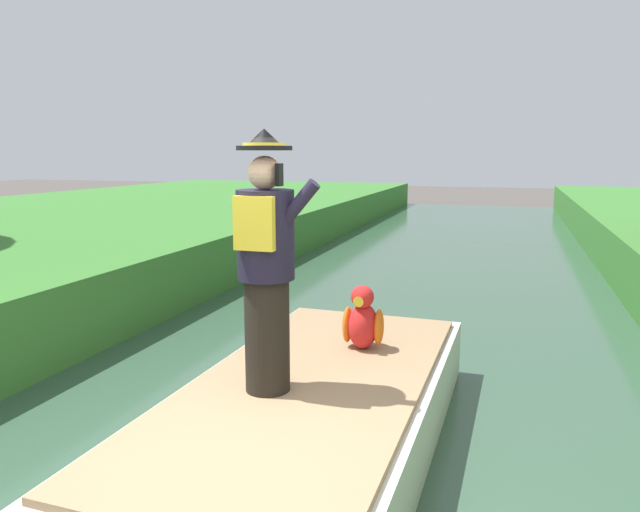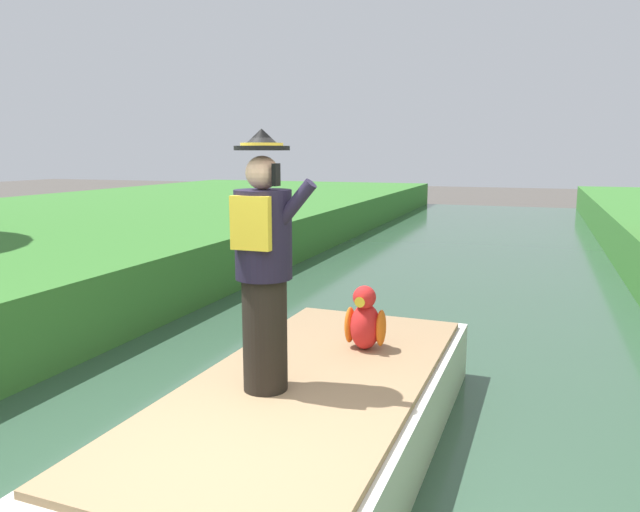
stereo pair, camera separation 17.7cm
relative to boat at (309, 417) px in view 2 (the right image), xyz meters
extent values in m
cube|color=silver|center=(0.00, 0.00, -0.02)|extent=(1.89, 4.24, 0.56)
cube|color=#997A56|center=(0.00, 0.00, 0.28)|extent=(1.74, 3.90, 0.05)
cylinder|color=black|center=(-0.23, -0.28, 0.72)|extent=(0.32, 0.32, 0.82)
cylinder|color=black|center=(-0.23, -0.28, 1.44)|extent=(0.40, 0.40, 0.62)
cube|color=gold|center=(-0.23, -0.47, 1.54)|extent=(0.28, 0.06, 0.36)
sphere|color=#DBA884|center=(-0.23, -0.28, 1.86)|extent=(0.23, 0.23, 0.23)
cylinder|color=black|center=(-0.23, -0.28, 2.03)|extent=(0.38, 0.38, 0.03)
cone|color=black|center=(-0.23, -0.28, 2.10)|extent=(0.26, 0.26, 0.12)
cylinder|color=gold|center=(-0.23, -0.28, 2.05)|extent=(0.29, 0.29, 0.02)
cylinder|color=black|center=(-0.01, -0.32, 1.62)|extent=(0.38, 0.09, 0.43)
cube|color=black|center=(-0.10, -0.34, 1.85)|extent=(0.03, 0.08, 0.15)
ellipsoid|color=red|center=(0.20, 0.83, 0.51)|extent=(0.26, 0.32, 0.40)
sphere|color=red|center=(0.20, 0.79, 0.78)|extent=(0.20, 0.20, 0.20)
cone|color=yellow|center=(0.20, 0.69, 0.77)|extent=(0.09, 0.09, 0.09)
ellipsoid|color=orange|center=(0.06, 0.83, 0.51)|extent=(0.08, 0.20, 0.32)
ellipsoid|color=orange|center=(0.34, 0.83, 0.51)|extent=(0.08, 0.20, 0.32)
camera|label=1|loc=(1.37, -4.03, 2.00)|focal=33.31mm
camera|label=2|loc=(1.54, -3.97, 2.00)|focal=33.31mm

